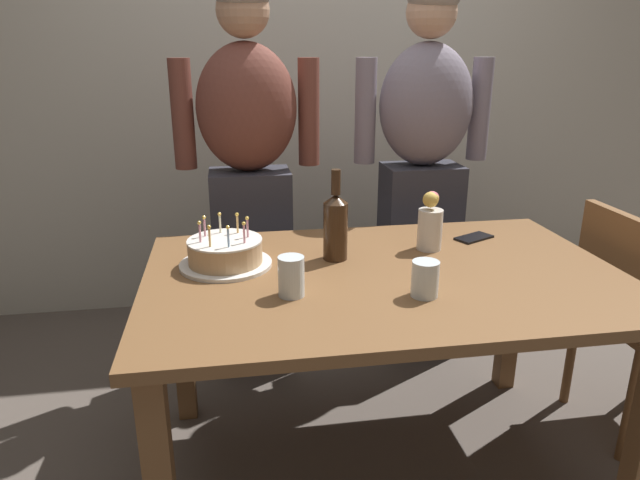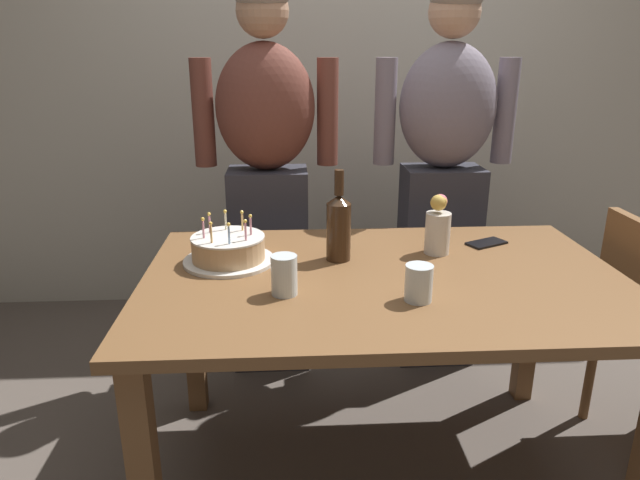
# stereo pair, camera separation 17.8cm
# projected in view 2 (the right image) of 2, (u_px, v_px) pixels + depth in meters

# --- Properties ---
(ground_plane) EXTENTS (10.00, 10.00, 0.00)m
(ground_plane) POSITION_uv_depth(u_px,v_px,m) (377.00, 468.00, 2.01)
(ground_plane) COLOR #564C44
(back_wall) EXTENTS (5.20, 0.10, 2.60)m
(back_wall) POSITION_uv_depth(u_px,v_px,m) (341.00, 70.00, 3.06)
(back_wall) COLOR beige
(back_wall) RESTS_ON ground_plane
(dining_table) EXTENTS (1.50, 0.96, 0.74)m
(dining_table) POSITION_uv_depth(u_px,v_px,m) (383.00, 303.00, 1.81)
(dining_table) COLOR brown
(dining_table) RESTS_ON ground_plane
(birthday_cake) EXTENTS (0.30, 0.30, 0.16)m
(birthday_cake) POSITION_uv_depth(u_px,v_px,m) (228.00, 250.00, 1.87)
(birthday_cake) COLOR white
(birthday_cake) RESTS_ON dining_table
(water_glass_near) EXTENTS (0.08, 0.08, 0.12)m
(water_glass_near) POSITION_uv_depth(u_px,v_px,m) (284.00, 275.00, 1.62)
(water_glass_near) COLOR silver
(water_glass_near) RESTS_ON dining_table
(water_glass_far) EXTENTS (0.08, 0.08, 0.10)m
(water_glass_far) POSITION_uv_depth(u_px,v_px,m) (419.00, 283.00, 1.58)
(water_glass_far) COLOR silver
(water_glass_far) RESTS_ON dining_table
(wine_bottle) EXTENTS (0.08, 0.08, 0.30)m
(wine_bottle) POSITION_uv_depth(u_px,v_px,m) (339.00, 225.00, 1.87)
(wine_bottle) COLOR #382314
(wine_bottle) RESTS_ON dining_table
(cell_phone) EXTENTS (0.16, 0.13, 0.01)m
(cell_phone) POSITION_uv_depth(u_px,v_px,m) (486.00, 243.00, 2.05)
(cell_phone) COLOR black
(cell_phone) RESTS_ON dining_table
(flower_vase) EXTENTS (0.09, 0.09, 0.21)m
(flower_vase) POSITION_uv_depth(u_px,v_px,m) (438.00, 226.00, 1.93)
(flower_vase) COLOR silver
(flower_vase) RESTS_ON dining_table
(person_man_bearded) EXTENTS (0.61, 0.27, 1.66)m
(person_man_bearded) POSITION_uv_depth(u_px,v_px,m) (267.00, 180.00, 2.44)
(person_man_bearded) COLOR #33333D
(person_man_bearded) RESTS_ON ground_plane
(person_woman_cardigan) EXTENTS (0.61, 0.27, 1.66)m
(person_woman_cardigan) POSITION_uv_depth(u_px,v_px,m) (443.00, 178.00, 2.48)
(person_woman_cardigan) COLOR #33333D
(person_woman_cardigan) RESTS_ON ground_plane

